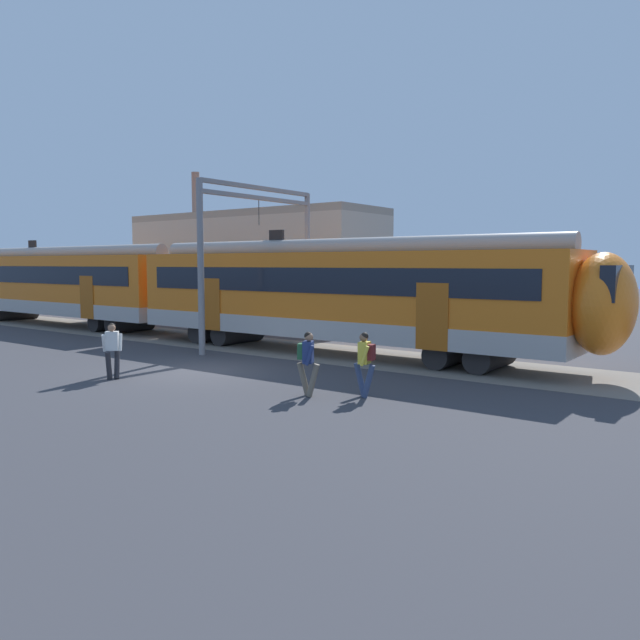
% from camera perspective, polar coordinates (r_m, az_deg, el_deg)
% --- Properties ---
extents(ground_plane, '(160.00, 160.00, 0.00)m').
position_cam_1_polar(ground_plane, '(20.09, -11.15, -4.64)').
color(ground_plane, '#38383D').
extents(track_bed, '(80.00, 4.40, 0.01)m').
position_cam_1_polar(track_bed, '(31.37, -15.49, -1.21)').
color(track_bed, slate).
rests_on(track_bed, ground).
extents(commuter_train, '(38.05, 3.07, 4.73)m').
position_cam_1_polar(commuter_train, '(29.28, -12.63, 2.82)').
color(commuter_train, '#B2ADA8').
rests_on(commuter_train, ground).
extents(pedestrian_white, '(0.50, 0.68, 1.67)m').
position_cam_1_polar(pedestrian_white, '(19.24, -18.45, -2.26)').
color(pedestrian_white, '#28282D').
rests_on(pedestrian_white, ground).
extents(pedestrian_navy, '(0.71, 0.51, 1.67)m').
position_cam_1_polar(pedestrian_navy, '(15.95, -1.17, -3.49)').
color(pedestrian_navy, '#6B6051').
rests_on(pedestrian_navy, ground).
extents(pedestrian_yellow, '(0.69, 0.54, 1.67)m').
position_cam_1_polar(pedestrian_yellow, '(15.88, 4.16, -3.54)').
color(pedestrian_yellow, navy).
rests_on(pedestrian_yellow, ground).
extents(catenary_gantry, '(0.24, 6.64, 6.53)m').
position_cam_1_polar(catenary_gantry, '(25.77, -5.59, 7.20)').
color(catenary_gantry, gray).
rests_on(catenary_gantry, ground).
extents(background_building, '(16.39, 5.00, 9.20)m').
position_cam_1_polar(background_building, '(37.66, -6.15, 4.87)').
color(background_building, '#B2A899').
rests_on(background_building, ground).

